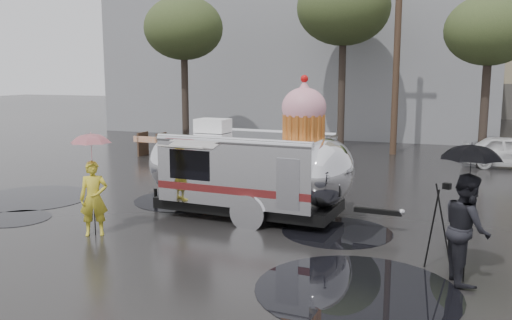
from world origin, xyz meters
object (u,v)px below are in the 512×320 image
at_px(person_left, 94,198).
at_px(tripod, 445,217).
at_px(airstream_trailer, 251,167).
at_px(person_right, 467,228).

bearing_deg(person_left, tripod, -26.82).
relative_size(airstream_trailer, person_left, 4.00).
bearing_deg(airstream_trailer, person_left, -131.45).
distance_m(airstream_trailer, person_left, 3.76).
xyz_separation_m(person_left, tripod, (7.18, 0.45, 0.13)).
height_order(person_left, tripod, person_left).
distance_m(person_left, person_right, 7.53).
distance_m(airstream_trailer, person_right, 5.60).
relative_size(person_right, tripod, 1.18).
relative_size(person_left, person_right, 0.88).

